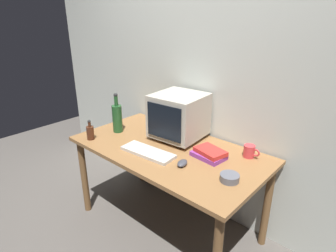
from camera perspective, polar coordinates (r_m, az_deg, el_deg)
ground_plane at (r=2.59m, az=-0.00°, el=-19.20°), size 6.00×6.00×0.00m
back_wall at (r=2.36m, az=7.68°, el=10.66°), size 4.00×0.08×2.50m
desk at (r=2.22m, az=-0.00°, el=-6.43°), size 1.50×0.81×0.74m
crt_monitor at (r=2.27m, az=2.19°, el=2.03°), size 0.41×0.42×0.37m
keyboard at (r=2.09m, az=-4.06°, el=-5.28°), size 0.43×0.18×0.02m
computer_mouse at (r=1.93m, az=2.90°, el=-7.48°), size 0.08×0.11×0.04m
bottle_tall at (r=2.46m, az=-10.18°, el=1.72°), size 0.08×0.08×0.35m
bottle_short at (r=2.38m, az=-15.38°, el=-1.20°), size 0.06×0.06×0.17m
book_stack at (r=2.04m, az=8.33°, el=-5.51°), size 0.25×0.19×0.06m
mug at (r=2.11m, az=16.07°, el=-4.90°), size 0.12×0.08×0.09m
cd_spindle at (r=1.80m, az=12.28°, el=-10.13°), size 0.12×0.12×0.04m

